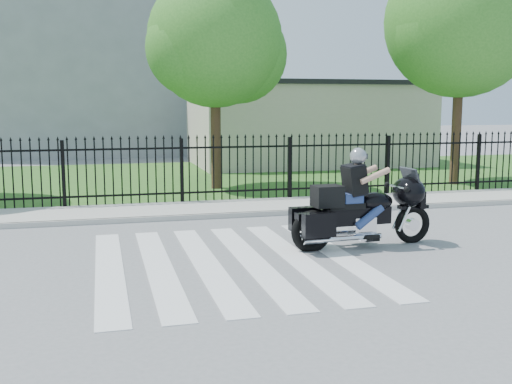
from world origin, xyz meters
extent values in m
plane|color=slate|center=(0.00, 0.00, 0.00)|extent=(120.00, 120.00, 0.00)
cube|color=#ADAAA3|center=(0.00, 5.00, 0.06)|extent=(40.00, 2.00, 0.12)
cube|color=#ADAAA3|center=(0.00, 4.00, 0.06)|extent=(40.00, 0.12, 0.12)
cube|color=#2A5C1F|center=(0.00, 12.00, 0.01)|extent=(40.00, 12.00, 0.02)
cube|color=black|center=(0.00, 6.00, 0.35)|extent=(26.00, 0.04, 0.05)
cube|color=black|center=(0.00, 6.00, 1.55)|extent=(26.00, 0.04, 0.05)
cylinder|color=#382316|center=(1.50, 9.00, 2.08)|extent=(0.32, 0.32, 4.16)
sphere|color=#2F7320|center=(1.50, 9.00, 4.68)|extent=(4.20, 4.20, 4.20)
cylinder|color=#382316|center=(9.50, 8.00, 2.40)|extent=(0.32, 0.32, 4.80)
sphere|color=#2F7320|center=(9.50, 8.00, 5.40)|extent=(5.00, 5.00, 5.00)
cube|color=#B5A997|center=(7.00, 16.00, 1.75)|extent=(10.00, 6.00, 3.50)
cube|color=black|center=(7.00, 16.00, 3.60)|extent=(10.20, 6.20, 0.20)
cube|color=#93969B|center=(-3.00, 26.00, 6.00)|extent=(15.00, 10.00, 12.00)
torus|color=black|center=(3.78, 0.56, 0.36)|extent=(0.76, 0.19, 0.76)
torus|color=black|center=(1.65, 0.44, 0.36)|extent=(0.81, 0.21, 0.80)
cube|color=black|center=(2.53, 0.49, 0.60)|extent=(1.44, 0.35, 0.33)
ellipsoid|color=black|center=(2.96, 0.52, 0.86)|extent=(0.70, 0.48, 0.36)
cube|color=black|center=(2.31, 0.48, 0.81)|extent=(0.73, 0.39, 0.11)
cube|color=silver|center=(2.69, 0.50, 0.42)|extent=(0.46, 0.35, 0.33)
ellipsoid|color=black|center=(3.68, 0.56, 1.01)|extent=(0.64, 0.82, 0.59)
cube|color=black|center=(1.96, 0.46, 1.01)|extent=(0.55, 0.45, 0.39)
cube|color=navy|center=(2.44, 0.48, 0.94)|extent=(0.39, 0.35, 0.20)
sphere|color=#96989D|center=(2.57, 0.49, 1.73)|extent=(0.32, 0.32, 0.32)
camera|label=1|loc=(-2.07, -9.77, 2.68)|focal=42.00mm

